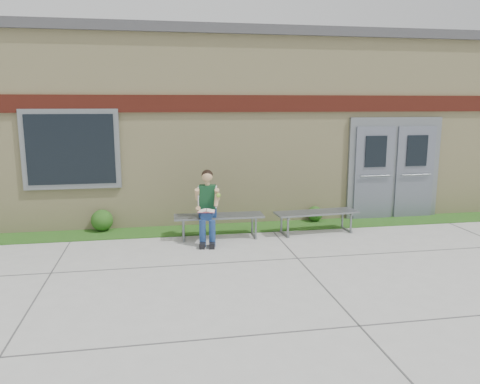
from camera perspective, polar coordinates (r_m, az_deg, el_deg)
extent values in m
plane|color=#9E9E99|center=(7.43, 0.71, -9.78)|extent=(80.00, 80.00, 0.00)
cube|color=#124313|center=(9.87, -2.13, -4.49)|extent=(16.00, 0.80, 0.02)
cube|color=beige|center=(12.91, -4.32, 8.05)|extent=(16.00, 6.00, 4.00)
cube|color=#3F3F42|center=(12.99, -4.46, 17.34)|extent=(16.20, 6.20, 0.20)
cube|color=maroon|center=(9.89, -2.55, 10.72)|extent=(16.00, 0.06, 0.35)
cube|color=slate|center=(9.98, -19.89, 4.91)|extent=(1.90, 0.08, 1.60)
cube|color=black|center=(9.94, -19.93, 4.89)|extent=(1.70, 0.04, 1.40)
cube|color=slate|center=(11.24, 18.22, 2.78)|extent=(2.20, 0.08, 2.30)
cube|color=slate|center=(10.98, 16.01, 2.19)|extent=(0.92, 0.06, 2.10)
cube|color=slate|center=(11.45, 20.51, 2.27)|extent=(0.92, 0.06, 2.10)
cube|color=slate|center=(9.17, -2.59, -2.94)|extent=(1.76, 0.54, 0.03)
cube|color=slate|center=(9.17, -6.92, -4.55)|extent=(0.06, 0.49, 0.40)
cube|color=slate|center=(9.34, 1.68, -4.18)|extent=(0.06, 0.49, 0.40)
cube|color=slate|center=(9.63, 9.30, -2.47)|extent=(1.74, 0.60, 0.03)
cube|color=slate|center=(9.49, 5.36, -4.02)|extent=(0.08, 0.48, 0.39)
cube|color=slate|center=(9.93, 12.99, -3.58)|extent=(0.08, 0.48, 0.39)
cube|color=navy|center=(9.07, -3.95, -2.48)|extent=(0.37, 0.29, 0.16)
cube|color=#0F371B|center=(8.99, -3.98, -0.60)|extent=(0.35, 0.25, 0.46)
sphere|color=tan|center=(8.91, -4.02, 1.90)|extent=(0.24, 0.24, 0.21)
sphere|color=black|center=(8.93, -4.02, 2.04)|extent=(0.25, 0.25, 0.22)
cylinder|color=navy|center=(8.83, -4.64, -2.73)|extent=(0.22, 0.44, 0.15)
cylinder|color=navy|center=(8.81, -3.48, -2.74)|extent=(0.22, 0.44, 0.15)
cylinder|color=navy|center=(8.67, -4.59, -5.06)|extent=(0.12, 0.12, 0.50)
cylinder|color=navy|center=(8.66, -3.40, -5.06)|extent=(0.12, 0.12, 0.50)
cube|color=black|center=(8.66, -4.60, -6.45)|extent=(0.14, 0.27, 0.10)
cube|color=black|center=(8.65, -3.41, -6.45)|extent=(0.14, 0.27, 0.10)
cylinder|color=tan|center=(8.93, -5.22, -0.30)|extent=(0.13, 0.23, 0.26)
cylinder|color=tan|center=(8.91, -2.80, -0.30)|extent=(0.13, 0.23, 0.26)
cube|color=white|center=(8.68, -4.11, -2.28)|extent=(0.34, 0.27, 0.01)
cube|color=#DC525C|center=(8.68, -4.11, -2.36)|extent=(0.34, 0.28, 0.01)
sphere|color=#86C233|center=(8.77, -2.65, -0.41)|extent=(0.08, 0.08, 0.08)
sphere|color=#124313|center=(10.04, -16.47, -3.32)|extent=(0.44, 0.44, 0.44)
sphere|color=#124313|center=(10.55, 9.13, -2.63)|extent=(0.33, 0.33, 0.33)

